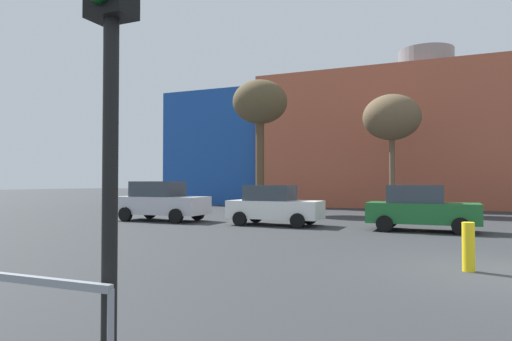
% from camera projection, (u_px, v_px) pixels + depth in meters
% --- Properties ---
extents(ground_plane, '(200.00, 200.00, 0.00)m').
position_uv_depth(ground_plane, '(507.00, 274.00, 8.72)').
color(ground_plane, '#2D3033').
extents(building_backdrop, '(40.93, 10.33, 11.77)m').
position_uv_depth(building_backdrop, '(427.00, 142.00, 33.98)').
color(building_backdrop, '#B2563D').
rests_on(building_backdrop, ground_plane).
extents(parked_car_0, '(4.19, 2.05, 1.81)m').
position_uv_depth(parked_car_0, '(161.00, 201.00, 20.79)').
color(parked_car_0, silver).
rests_on(parked_car_0, ground_plane).
extents(parked_car_1, '(3.81, 1.87, 1.65)m').
position_uv_depth(parked_car_1, '(274.00, 205.00, 18.63)').
color(parked_car_1, white).
rests_on(parked_car_1, ground_plane).
extents(parked_car_2, '(3.85, 1.89, 1.67)m').
position_uv_depth(parked_car_2, '(421.00, 208.00, 16.41)').
color(parked_car_2, '#1E662D').
rests_on(parked_car_2, ground_plane).
extents(traffic_light_near_left, '(0.37, 0.36, 3.93)m').
position_uv_depth(traffic_light_near_left, '(109.00, 36.00, 3.47)').
color(traffic_light_near_left, black).
rests_on(traffic_light_near_left, ground_plane).
extents(bare_tree_0, '(3.28, 3.28, 6.82)m').
position_uv_depth(bare_tree_0, '(392.00, 118.00, 25.90)').
color(bare_tree_0, brown).
rests_on(bare_tree_0, ground_plane).
extents(bare_tree_2, '(3.27, 3.27, 7.88)m').
position_uv_depth(bare_tree_2, '(260.00, 105.00, 26.89)').
color(bare_tree_2, brown).
rests_on(bare_tree_2, ground_plane).
extents(bollard_yellow_0, '(0.24, 0.24, 0.97)m').
position_uv_depth(bollard_yellow_0, '(468.00, 247.00, 8.96)').
color(bollard_yellow_0, yellow).
rests_on(bollard_yellow_0, ground_plane).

